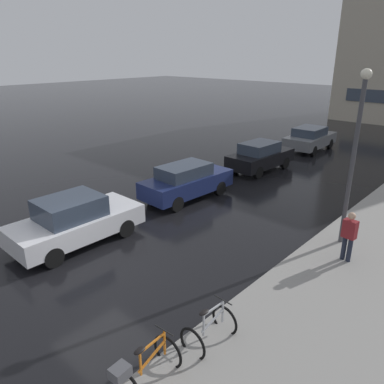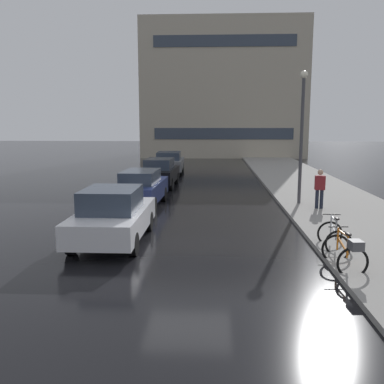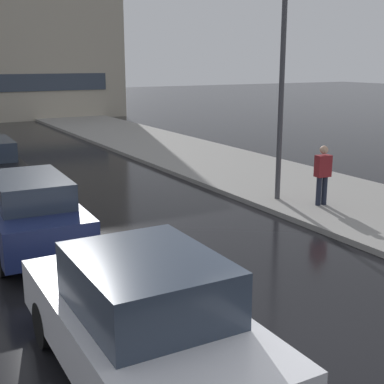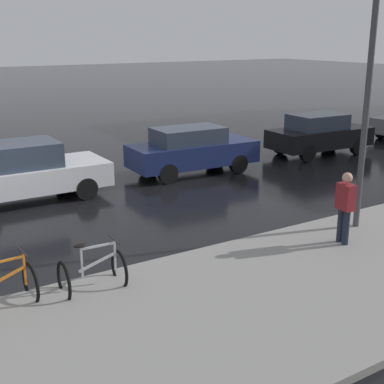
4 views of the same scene
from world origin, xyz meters
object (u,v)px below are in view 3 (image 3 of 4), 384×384
at_px(car_white, 143,319).
at_px(car_navy, 30,211).
at_px(streetlamp, 282,79).
at_px(pedestrian, 323,174).

bearing_deg(car_white, car_navy, 90.72).
height_order(car_white, streetlamp, streetlamp).
bearing_deg(pedestrian, car_navy, 174.17).
xyz_separation_m(car_white, streetlamp, (6.72, 5.88, 2.57)).
relative_size(car_white, car_navy, 1.00).
distance_m(car_white, pedestrian, 8.73).
height_order(car_white, car_navy, car_white).
bearing_deg(car_white, pedestrian, 33.19).
xyz_separation_m(car_white, car_navy, (-0.07, 5.53, -0.01)).
distance_m(car_navy, streetlamp, 7.27).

